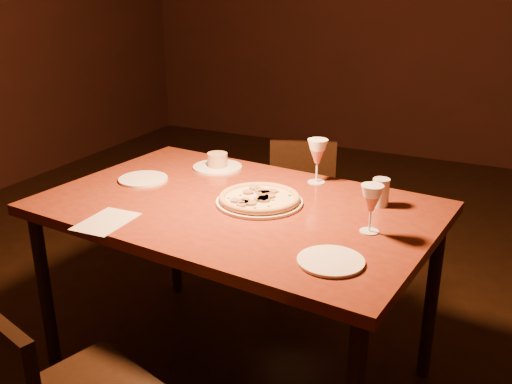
% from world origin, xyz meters
% --- Properties ---
extents(floor, '(7.00, 7.00, 0.00)m').
position_xyz_m(floor, '(0.00, 0.00, 0.00)').
color(floor, black).
rests_on(floor, ground).
extents(dining_table, '(1.62, 1.13, 0.82)m').
position_xyz_m(dining_table, '(-0.09, -0.21, 0.75)').
color(dining_table, maroon).
rests_on(dining_table, floor).
extents(chair_far, '(0.49, 0.49, 0.79)m').
position_xyz_m(chair_far, '(-0.20, 0.77, 0.45)').
color(chair_far, black).
rests_on(chair_far, floor).
extents(pizza_plate, '(0.34, 0.34, 0.04)m').
position_xyz_m(pizza_plate, '(-0.01, -0.17, 0.84)').
color(pizza_plate, white).
rests_on(pizza_plate, dining_table).
extents(ramekin_saucer, '(0.23, 0.23, 0.07)m').
position_xyz_m(ramekin_saucer, '(-0.38, 0.15, 0.84)').
color(ramekin_saucer, white).
rests_on(ramekin_saucer, dining_table).
extents(wine_glass_far, '(0.09, 0.09, 0.20)m').
position_xyz_m(wine_glass_far, '(0.11, 0.16, 0.92)').
color(wine_glass_far, '#C06950').
rests_on(wine_glass_far, dining_table).
extents(wine_glass_right, '(0.08, 0.08, 0.17)m').
position_xyz_m(wine_glass_right, '(0.46, -0.25, 0.91)').
color(wine_glass_right, '#C06950').
rests_on(wine_glass_right, dining_table).
extents(water_tumbler, '(0.07, 0.07, 0.11)m').
position_xyz_m(water_tumbler, '(0.43, 0.02, 0.88)').
color(water_tumbler, silver).
rests_on(water_tumbler, dining_table).
extents(side_plate_left, '(0.22, 0.22, 0.01)m').
position_xyz_m(side_plate_left, '(-0.59, -0.15, 0.83)').
color(side_plate_left, white).
rests_on(side_plate_left, dining_table).
extents(side_plate_near, '(0.21, 0.21, 0.01)m').
position_xyz_m(side_plate_near, '(0.41, -0.53, 0.83)').
color(side_plate_near, white).
rests_on(side_plate_near, dining_table).
extents(menu_card, '(0.17, 0.24, 0.00)m').
position_xyz_m(menu_card, '(-0.43, -0.59, 0.82)').
color(menu_card, beige).
rests_on(menu_card, dining_table).
extents(pendant_light, '(0.12, 0.12, 0.12)m').
position_xyz_m(pendant_light, '(-0.09, -0.21, 1.57)').
color(pendant_light, '#FF8F47').
rests_on(pendant_light, ceiling).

